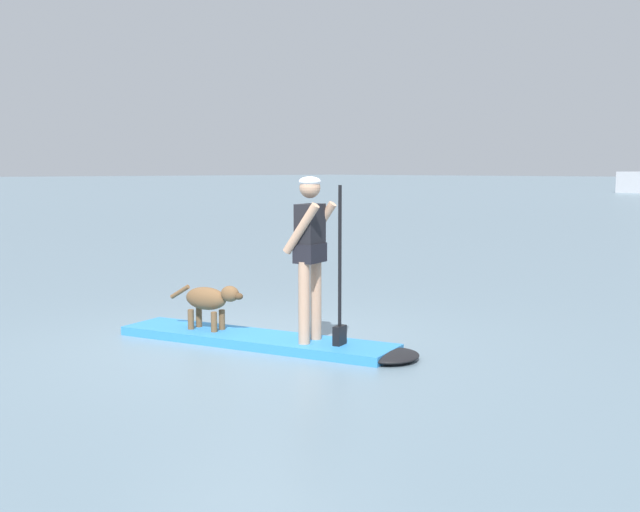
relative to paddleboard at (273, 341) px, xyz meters
The scene contains 4 objects.
ground_plane 0.23m from the paddleboard, 161.92° to the right, with size 400.00×400.00×0.00m, color slate.
paddleboard is the anchor object (origin of this frame).
person_paddler 1.17m from the paddleboard, 18.08° to the left, with size 0.67×0.58×1.74m.
dog 0.92m from the paddleboard, 161.92° to the right, with size 0.97×0.40×0.52m.
Camera 1 is at (6.62, -5.40, 1.92)m, focal length 44.12 mm.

